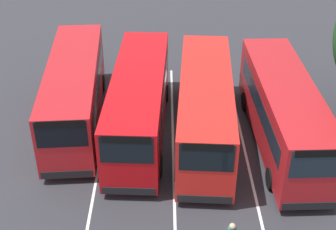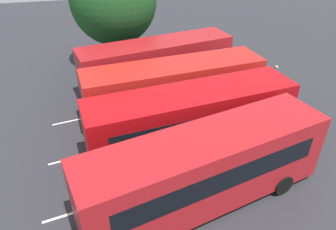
{
  "view_description": "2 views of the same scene",
  "coord_description": "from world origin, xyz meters",
  "px_view_note": "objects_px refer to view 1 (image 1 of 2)",
  "views": [
    {
      "loc": [
        20.08,
        2.97,
        14.1
      ],
      "look_at": [
        1.16,
        -0.06,
        1.93
      ],
      "focal_mm": 52.18,
      "sensor_mm": 36.0,
      "label": 1
    },
    {
      "loc": [
        -4.21,
        -13.78,
        10.24
      ],
      "look_at": [
        -0.85,
        -0.43,
        1.45
      ],
      "focal_mm": 33.58,
      "sensor_mm": 36.0,
      "label": 2
    }
  ],
  "objects_px": {
    "bus_center_right": "(205,108)",
    "bus_center_left": "(139,102)",
    "bus_far_left": "(74,91)",
    "bus_far_right": "(284,112)"
  },
  "relations": [
    {
      "from": "bus_center_right",
      "to": "bus_center_left",
      "type": "bearing_deg",
      "value": -95.57
    },
    {
      "from": "bus_center_left",
      "to": "bus_center_right",
      "type": "height_order",
      "value": "same"
    },
    {
      "from": "bus_center_left",
      "to": "bus_far_right",
      "type": "bearing_deg",
      "value": 85.03
    },
    {
      "from": "bus_far_left",
      "to": "bus_center_right",
      "type": "xyz_separation_m",
      "value": [
        0.52,
        6.72,
        0.0
      ]
    },
    {
      "from": "bus_far_right",
      "to": "bus_center_right",
      "type": "bearing_deg",
      "value": -98.03
    },
    {
      "from": "bus_center_right",
      "to": "bus_far_left",
      "type": "bearing_deg",
      "value": -100.19
    },
    {
      "from": "bus_far_left",
      "to": "bus_center_right",
      "type": "distance_m",
      "value": 6.74
    },
    {
      "from": "bus_center_right",
      "to": "bus_far_right",
      "type": "height_order",
      "value": "same"
    },
    {
      "from": "bus_far_left",
      "to": "bus_far_right",
      "type": "xyz_separation_m",
      "value": [
        0.32,
        10.44,
        0.0
      ]
    },
    {
      "from": "bus_center_left",
      "to": "bus_far_right",
      "type": "relative_size",
      "value": 0.99
    }
  ]
}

